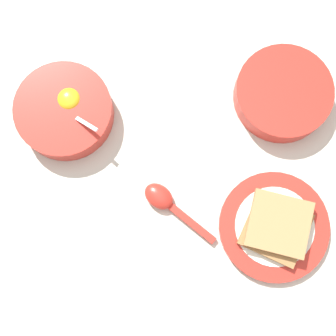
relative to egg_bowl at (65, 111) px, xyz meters
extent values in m
plane|color=beige|center=(-0.21, 0.06, -0.02)|extent=(3.00, 3.00, 0.00)
cylinder|color=red|center=(0.00, 0.00, 0.00)|extent=(0.18, 0.18, 0.05)
cylinder|color=white|center=(0.00, 0.00, 0.00)|extent=(0.15, 0.15, 0.02)
ellipsoid|color=yellow|center=(-0.01, -0.01, 0.02)|extent=(0.04, 0.04, 0.02)
cylinder|color=black|center=(0.00, 0.02, 0.01)|extent=(0.04, 0.04, 0.00)
ellipsoid|color=silver|center=(-0.01, 0.01, 0.02)|extent=(0.03, 0.02, 0.01)
cube|color=silver|center=(-0.04, 0.04, 0.04)|extent=(0.04, 0.04, 0.03)
cylinder|color=red|center=(-0.32, 0.29, -0.02)|extent=(0.20, 0.20, 0.01)
cylinder|color=white|center=(-0.32, 0.29, -0.01)|extent=(0.14, 0.14, 0.00)
cube|color=#9E7042|center=(-0.32, 0.30, 0.00)|extent=(0.15, 0.15, 0.01)
cube|color=tan|center=(-0.32, 0.29, 0.01)|extent=(0.14, 0.14, 0.01)
ellipsoid|color=red|center=(-0.13, 0.19, -0.01)|extent=(0.07, 0.07, 0.03)
cube|color=red|center=(-0.18, 0.25, -0.02)|extent=(0.07, 0.09, 0.01)
cylinder|color=red|center=(-0.40, 0.06, 0.00)|extent=(0.18, 0.18, 0.04)
cylinder|color=white|center=(-0.40, 0.06, 0.01)|extent=(0.15, 0.15, 0.01)
camera|label=1|loc=(-0.13, 0.29, 0.83)|focal=50.00mm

